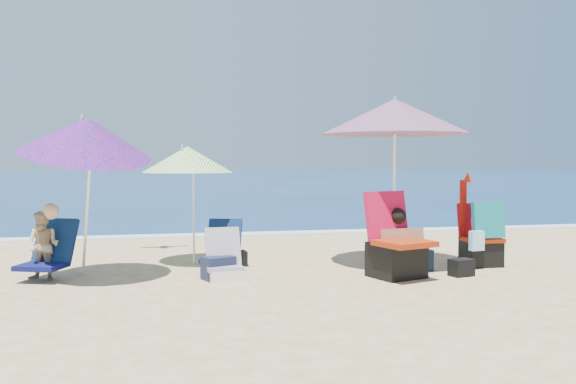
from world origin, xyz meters
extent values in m
plane|color=#D8BC84|center=(0.00, 0.00, 0.00)|extent=(120.00, 120.00, 0.00)
cube|color=navy|center=(0.00, 45.00, -0.05)|extent=(120.00, 80.00, 0.12)
cube|color=white|center=(0.00, 5.10, 0.02)|extent=(120.00, 0.50, 0.04)
cylinder|color=white|center=(1.27, 1.08, 1.12)|extent=(0.04, 0.04, 2.25)
cone|color=#F12050|center=(1.27, 1.08, 2.16)|extent=(2.17, 2.17, 0.51)
cylinder|color=white|center=(1.27, 1.08, 2.38)|extent=(0.03, 0.03, 0.13)
cylinder|color=white|center=(-1.54, 1.94, 0.81)|extent=(0.04, 0.04, 1.62)
cone|color=#519F18|center=(-1.62, 1.86, 1.55)|extent=(1.62, 1.62, 0.38)
cylinder|color=white|center=(-1.71, 1.76, 1.72)|extent=(0.03, 0.03, 0.10)
cylinder|color=white|center=(-2.94, 1.05, 0.94)|extent=(0.24, 0.46, 1.84)
cone|color=#A51776|center=(-2.91, 0.85, 1.84)|extent=(2.20, 2.23, 0.85)
cylinder|color=silver|center=(-2.96, 0.83, 2.04)|extent=(0.05, 0.07, 0.13)
cylinder|color=#9E120B|center=(2.36, 1.09, 0.62)|extent=(0.12, 0.12, 1.24)
cone|color=#A72A0B|center=(2.39, 1.00, 1.30)|extent=(0.17, 0.17, 0.16)
cube|color=#0C1146|center=(-1.23, 1.17, 0.17)|extent=(0.58, 0.55, 0.06)
cube|color=#0C2047|center=(-1.12, 1.54, 0.43)|extent=(0.54, 0.41, 0.51)
cube|color=white|center=(-1.16, 1.44, 0.08)|extent=(0.61, 0.57, 0.15)
cube|color=#E1704F|center=(-1.22, 0.58, 0.16)|extent=(0.47, 0.42, 0.05)
cube|color=#DA664D|center=(-1.21, 0.80, 0.41)|extent=(0.47, 0.29, 0.48)
cube|color=white|center=(-1.18, 0.54, 0.07)|extent=(0.49, 0.44, 0.15)
cube|color=#9F280B|center=(1.02, 0.08, 0.48)|extent=(0.79, 0.75, 0.07)
cube|color=#BB0D35|center=(0.92, 0.46, 0.80)|extent=(0.67, 0.38, 0.64)
cube|color=black|center=(1.01, 0.32, 0.23)|extent=(0.76, 0.72, 0.46)
cube|color=red|center=(2.55, 0.88, 0.38)|extent=(0.52, 0.47, 0.05)
cube|color=#B60D1E|center=(2.55, 1.10, 0.64)|extent=(0.52, 0.15, 0.51)
cube|color=black|center=(2.55, 0.89, 0.18)|extent=(0.50, 0.45, 0.37)
cube|color=#0A8082|center=(2.54, 0.70, 0.69)|extent=(0.46, 0.17, 0.52)
cube|color=#9AD6F7|center=(2.31, 0.59, 0.41)|extent=(0.21, 0.12, 0.27)
imported|color=tan|center=(1.08, 0.54, 0.44)|extent=(0.34, 0.24, 0.89)
cube|color=navy|center=(1.08, 0.58, 0.18)|extent=(0.53, 0.47, 0.06)
cube|color=#481072|center=(1.10, 0.39, 0.42)|extent=(0.63, 0.26, 0.45)
sphere|color=black|center=(1.09, 0.47, 0.79)|extent=(0.22, 0.22, 0.22)
imported|color=tan|center=(-3.49, 1.06, 0.44)|extent=(0.52, 0.46, 0.88)
cube|color=#0C0F45|center=(-3.49, 0.97, 0.19)|extent=(0.66, 0.63, 0.06)
cube|color=#0C2346|center=(-3.37, 1.24, 0.48)|extent=(0.61, 0.48, 0.57)
sphere|color=#D8AC7D|center=(-3.40, 1.11, 0.88)|extent=(0.21, 0.21, 0.21)
cube|color=#1B213D|center=(-1.29, 0.65, 0.15)|extent=(0.46, 0.40, 0.30)
cube|color=black|center=(-0.95, 1.59, 0.11)|extent=(0.31, 0.24, 0.22)
cube|color=#9F805A|center=(1.24, 0.74, 0.13)|extent=(0.36, 0.30, 0.27)
cube|color=#172133|center=(1.47, 0.74, 0.15)|extent=(0.41, 0.32, 0.29)
cube|color=black|center=(1.89, 0.22, 0.11)|extent=(0.34, 0.27, 0.23)
camera|label=1|loc=(-1.94, -6.98, 1.53)|focal=37.16mm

